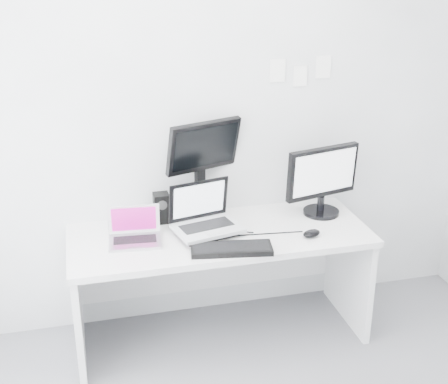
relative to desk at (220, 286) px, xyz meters
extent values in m
plane|color=silver|center=(0.00, 0.35, 0.99)|extent=(3.60, 0.00, 3.60)
cube|color=silver|center=(0.00, 0.00, 0.00)|extent=(1.80, 0.70, 0.73)
cube|color=#AEAEB3|center=(-0.51, -0.02, 0.48)|extent=(0.32, 0.25, 0.23)
cube|color=black|center=(-0.31, 0.24, 0.46)|extent=(0.10, 0.10, 0.19)
cube|color=#BABDC2|center=(-0.08, -0.01, 0.52)|extent=(0.44, 0.37, 0.32)
cube|color=black|center=(-0.05, 0.27, 0.69)|extent=(0.51, 0.32, 0.65)
cube|color=black|center=(0.70, 0.12, 0.60)|extent=(0.54, 0.34, 0.46)
cube|color=black|center=(0.01, -0.25, 0.38)|extent=(0.48, 0.23, 0.03)
ellipsoid|color=black|center=(0.51, -0.18, 0.38)|extent=(0.14, 0.12, 0.04)
cube|color=white|center=(0.45, 0.34, 1.26)|extent=(0.10, 0.00, 0.14)
cube|color=white|center=(0.60, 0.34, 1.22)|extent=(0.09, 0.00, 0.13)
cube|color=white|center=(0.75, 0.34, 1.26)|extent=(0.10, 0.00, 0.14)
camera|label=1|loc=(-0.77, -3.19, 1.95)|focal=48.64mm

